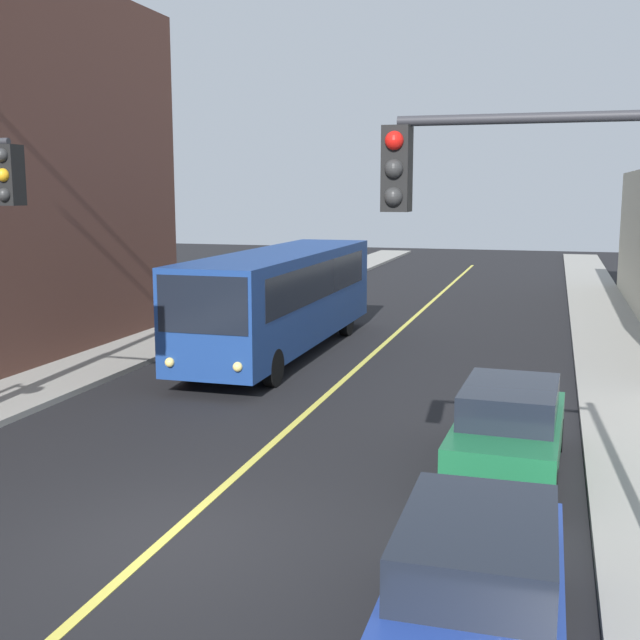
% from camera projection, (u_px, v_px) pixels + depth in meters
% --- Properties ---
extents(ground_plane, '(120.00, 120.00, 0.00)m').
position_uv_depth(ground_plane, '(169.00, 536.00, 11.80)').
color(ground_plane, black).
extents(sidewalk_left, '(2.50, 90.00, 0.15)m').
position_uv_depth(sidewalk_left, '(102.00, 363.00, 23.27)').
color(sidewalk_left, gray).
rests_on(sidewalk_left, ground).
extents(sidewalk_right, '(2.50, 90.00, 0.15)m').
position_uv_depth(sidewalk_right, '(632.00, 399.00, 19.25)').
color(sidewalk_right, gray).
rests_on(sidewalk_right, ground).
extents(lane_stripe_center, '(0.16, 60.00, 0.01)m').
position_uv_depth(lane_stripe_center, '(381.00, 347.00, 26.01)').
color(lane_stripe_center, '#D8CC4C').
rests_on(lane_stripe_center, ground).
extents(city_bus, '(2.59, 12.16, 3.20)m').
position_uv_depth(city_bus, '(283.00, 296.00, 24.77)').
color(city_bus, navy).
rests_on(city_bus, ground).
extents(parked_car_blue, '(1.84, 4.41, 1.62)m').
position_uv_depth(parked_car_blue, '(477.00, 587.00, 8.57)').
color(parked_car_blue, navy).
rests_on(parked_car_blue, ground).
extents(parked_car_green, '(1.96, 4.46, 1.62)m').
position_uv_depth(parked_car_green, '(509.00, 427.00, 14.36)').
color(parked_car_green, '#196038').
rests_on(parked_car_green, ground).
extents(traffic_signal_right_corner, '(3.75, 0.48, 6.00)m').
position_uv_depth(traffic_signal_right_corner, '(566.00, 257.00, 9.03)').
color(traffic_signal_right_corner, '#2D2D33').
rests_on(traffic_signal_right_corner, sidewalk_right).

